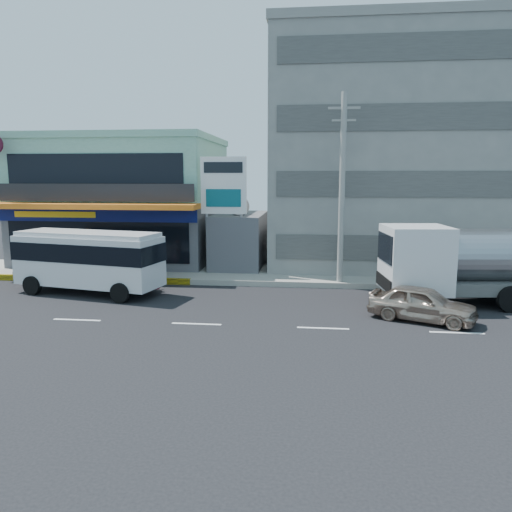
{
  "coord_description": "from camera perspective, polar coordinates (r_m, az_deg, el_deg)",
  "views": [
    {
      "loc": [
        4.53,
        -18.78,
        5.84
      ],
      "look_at": [
        1.97,
        3.65,
        2.2
      ],
      "focal_mm": 35.0,
      "sensor_mm": 36.0,
      "label": 1
    }
  ],
  "objects": [
    {
      "name": "utility_pole_near",
      "position": [
        26.23,
        9.8,
        7.52
      ],
      "size": [
        1.6,
        0.3,
        10.0
      ],
      "color": "#999993",
      "rests_on": "ground"
    },
    {
      "name": "concrete_building",
      "position": [
        34.24,
        15.98,
        10.75
      ],
      "size": [
        16.0,
        12.0,
        14.0
      ],
      "primitive_type": "cube",
      "color": "gray",
      "rests_on": "ground"
    },
    {
      "name": "gap_structure",
      "position": [
        31.38,
        -1.85,
        1.66
      ],
      "size": [
        3.0,
        6.0,
        3.5
      ],
      "primitive_type": "cube",
      "color": "#49494E",
      "rests_on": "ground"
    },
    {
      "name": "ground",
      "position": [
        20.18,
        -6.81,
        -7.73
      ],
      "size": [
        120.0,
        120.0,
        0.0
      ],
      "primitive_type": "plane",
      "color": "black",
      "rests_on": "ground"
    },
    {
      "name": "billboard",
      "position": [
        28.44,
        -3.71,
        7.3
      ],
      "size": [
        2.6,
        0.18,
        6.9
      ],
      "color": "gray",
      "rests_on": "ground"
    },
    {
      "name": "sidewalk",
      "position": [
        28.85,
        7.32,
        -2.29
      ],
      "size": [
        70.0,
        5.0,
        0.3
      ],
      "primitive_type": "cube",
      "color": "gray",
      "rests_on": "ground"
    },
    {
      "name": "motorcycle_rider",
      "position": [
        26.4,
        -12.49,
        -2.36
      ],
      "size": [
        1.65,
        0.83,
        2.03
      ],
      "color": "#570C1D",
      "rests_on": "ground"
    },
    {
      "name": "satellite_dish",
      "position": [
        30.21,
        -2.15,
        4.85
      ],
      "size": [
        1.5,
        1.5,
        0.15
      ],
      "primitive_type": "cylinder",
      "color": "slate",
      "rests_on": "gap_structure"
    },
    {
      "name": "tanker_truck",
      "position": [
        24.74,
        23.95,
        -0.71
      ],
      "size": [
        9.4,
        3.82,
        3.61
      ],
      "color": "silver",
      "rests_on": "ground"
    },
    {
      "name": "sedan",
      "position": [
        21.39,
        18.46,
        -5.16
      ],
      "size": [
        4.56,
        3.32,
        1.44
      ],
      "primitive_type": "imported",
      "rotation": [
        0.0,
        0.0,
        1.14
      ],
      "color": "tan",
      "rests_on": "ground"
    },
    {
      "name": "minibus",
      "position": [
        26.13,
        -18.6,
        -0.1
      ],
      "size": [
        7.75,
        3.86,
        3.11
      ],
      "color": "silver",
      "rests_on": "ground"
    },
    {
      "name": "shop_building",
      "position": [
        35.09,
        -14.5,
        5.86
      ],
      "size": [
        12.4,
        11.7,
        8.0
      ],
      "color": "#49494E",
      "rests_on": "ground"
    }
  ]
}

